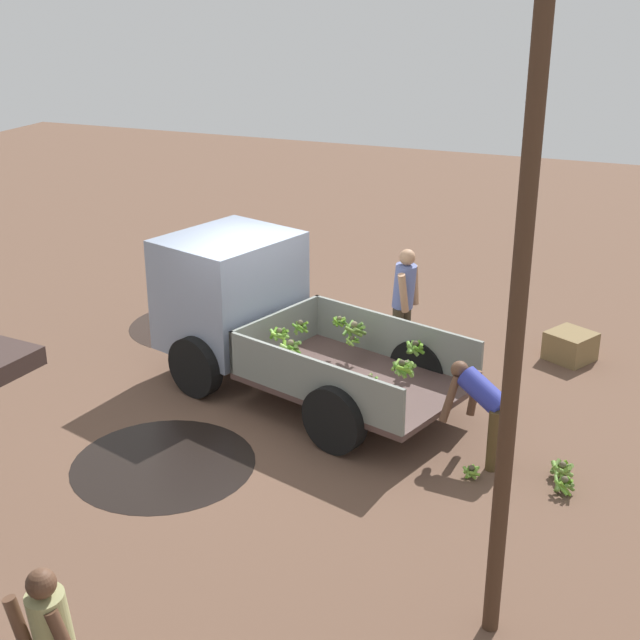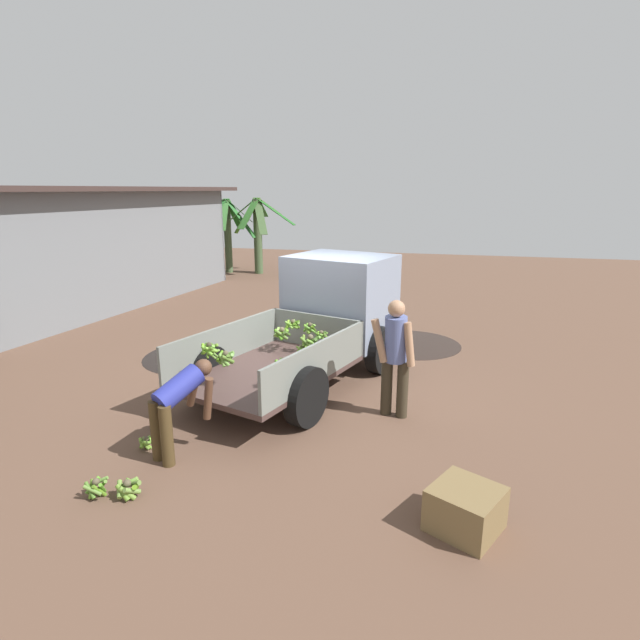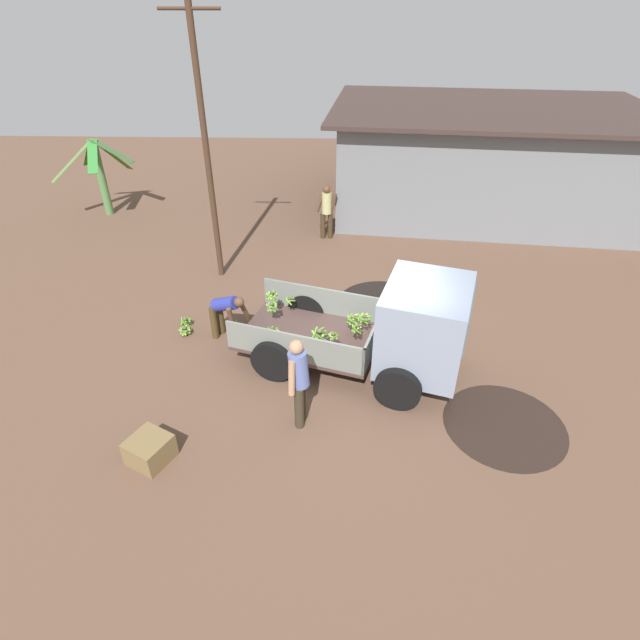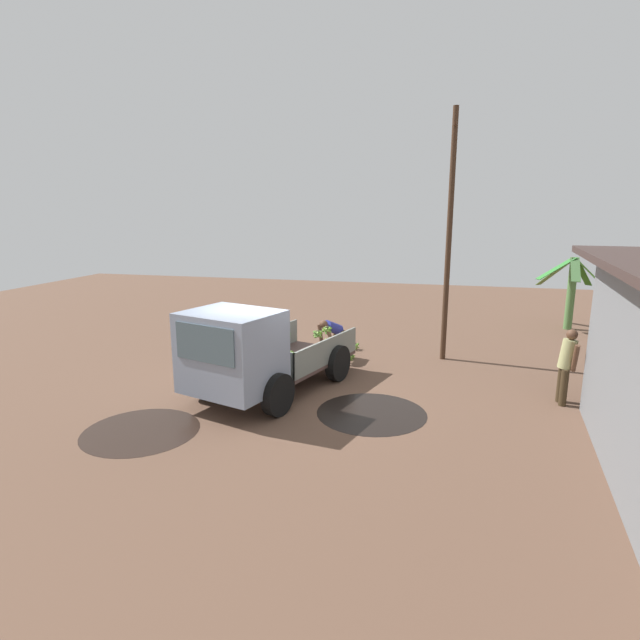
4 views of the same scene
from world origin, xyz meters
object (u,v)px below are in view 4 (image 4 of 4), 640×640
(person_worker_loading, at_px, (333,334))
(banana_bunch_on_ground_0, at_px, (343,346))
(utility_pole, at_px, (449,234))
(cargo_truck, at_px, (246,354))
(person_foreground_visitor, at_px, (222,334))
(wooden_crate_0, at_px, (227,338))
(banana_bunch_on_ground_1, at_px, (355,346))
(person_bystander_near_shed, at_px, (567,363))
(banana_bunch_on_ground_2, at_px, (351,357))

(person_worker_loading, relative_size, banana_bunch_on_ground_0, 3.99)
(utility_pole, xyz_separation_m, banana_bunch_on_ground_0, (-0.24, -2.79, -3.23))
(cargo_truck, relative_size, person_worker_loading, 4.10)
(person_foreground_visitor, xyz_separation_m, wooden_crate_0, (-2.33, -0.93, -0.74))
(wooden_crate_0, bearing_deg, banana_bunch_on_ground_1, 96.28)
(person_foreground_visitor, relative_size, banana_bunch_on_ground_0, 6.06)
(person_foreground_visitor, bearing_deg, person_worker_loading, -43.11)
(person_bystander_near_shed, bearing_deg, person_worker_loading, 156.20)
(banana_bunch_on_ground_0, bearing_deg, person_worker_loading, -5.57)
(person_worker_loading, relative_size, wooden_crate_0, 1.87)
(utility_pole, distance_m, banana_bunch_on_ground_2, 4.10)
(person_bystander_near_shed, relative_size, wooden_crate_0, 2.62)
(cargo_truck, relative_size, banana_bunch_on_ground_1, 18.39)
(cargo_truck, bearing_deg, wooden_crate_0, -133.70)
(banana_bunch_on_ground_1, height_order, banana_bunch_on_ground_2, banana_bunch_on_ground_1)
(cargo_truck, xyz_separation_m, utility_pole, (-4.26, 3.96, 2.29))
(person_foreground_visitor, bearing_deg, wooden_crate_0, 33.47)
(banana_bunch_on_ground_1, bearing_deg, cargo_truck, -18.17)
(utility_pole, distance_m, wooden_crate_0, 7.00)
(utility_pole, height_order, wooden_crate_0, utility_pole)
(person_worker_loading, distance_m, wooden_crate_0, 3.46)
(utility_pole, xyz_separation_m, banana_bunch_on_ground_2, (0.72, -2.39, -3.25))
(banana_bunch_on_ground_1, bearing_deg, person_bystander_near_shed, 58.09)
(person_worker_loading, bearing_deg, wooden_crate_0, -73.55)
(banana_bunch_on_ground_2, bearing_deg, banana_bunch_on_ground_1, -176.49)
(utility_pole, relative_size, banana_bunch_on_ground_2, 29.52)
(banana_bunch_on_ground_0, xyz_separation_m, banana_bunch_on_ground_2, (0.96, 0.40, -0.02))
(banana_bunch_on_ground_1, distance_m, wooden_crate_0, 3.82)
(person_bystander_near_shed, bearing_deg, wooden_crate_0, 160.09)
(person_bystander_near_shed, xyz_separation_m, banana_bunch_on_ground_0, (-2.98, -5.24, -0.77))
(person_bystander_near_shed, xyz_separation_m, banana_bunch_on_ground_1, (-3.05, -4.90, -0.76))
(person_foreground_visitor, distance_m, banana_bunch_on_ground_2, 3.51)
(banana_bunch_on_ground_1, bearing_deg, banana_bunch_on_ground_2, 3.51)
(person_worker_loading, xyz_separation_m, person_bystander_near_shed, (2.02, 5.33, 0.18))
(person_bystander_near_shed, height_order, wooden_crate_0, person_bystander_near_shed)
(person_worker_loading, xyz_separation_m, banana_bunch_on_ground_1, (-1.03, 0.43, -0.58))
(utility_pole, distance_m, person_bystander_near_shed, 4.42)
(person_foreground_visitor, height_order, wooden_crate_0, person_foreground_visitor)
(utility_pole, xyz_separation_m, person_worker_loading, (0.72, -2.89, -2.64))
(person_bystander_near_shed, distance_m, banana_bunch_on_ground_0, 6.07)
(banana_bunch_on_ground_0, bearing_deg, banana_bunch_on_ground_2, 22.56)
(person_worker_loading, bearing_deg, utility_pole, 130.81)
(cargo_truck, xyz_separation_m, person_worker_loading, (-3.54, 1.07, -0.35))
(banana_bunch_on_ground_0, bearing_deg, banana_bunch_on_ground_1, 101.59)
(person_worker_loading, distance_m, banana_bunch_on_ground_1, 1.26)
(person_worker_loading, distance_m, banana_bunch_on_ground_2, 0.79)
(cargo_truck, xyz_separation_m, banana_bunch_on_ground_0, (-4.50, 1.16, -0.94))
(banana_bunch_on_ground_0, relative_size, banana_bunch_on_ground_2, 1.30)
(person_worker_loading, relative_size, banana_bunch_on_ground_2, 5.20)
(person_foreground_visitor, relative_size, banana_bunch_on_ground_1, 6.81)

